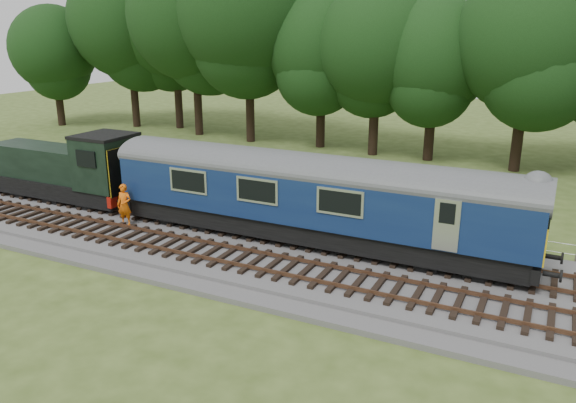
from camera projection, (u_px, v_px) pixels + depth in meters
The scene contains 9 objects.
ground at pixel (218, 246), 24.46m from camera, with size 120.00×120.00×0.00m, color #40551F.
ballast at pixel (218, 242), 24.41m from camera, with size 70.00×7.00×0.35m, color #4C4C4F.
track_north at pixel (234, 227), 25.54m from camera, with size 67.20×2.40×0.21m.
track_south at pixel (196, 249), 22.96m from camera, with size 67.20×2.40×0.21m.
fence at pixel (267, 216), 28.31m from camera, with size 64.00×0.12×1.00m, color #6B6054, non-canonical shape.
tree_line at pixel (374, 151), 43.31m from camera, with size 70.00×8.00×18.00m, color black, non-canonical shape.
dmu_railcar at pixel (312, 191), 23.27m from camera, with size 18.05×2.86×3.88m.
shunter_loco at pixel (68, 170), 29.33m from camera, with size 8.91×2.60×3.38m.
worker at pixel (124, 205), 25.69m from camera, with size 0.71×0.47×1.95m, color orange.
Camera 1 is at (12.80, -19.10, 9.09)m, focal length 35.00 mm.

